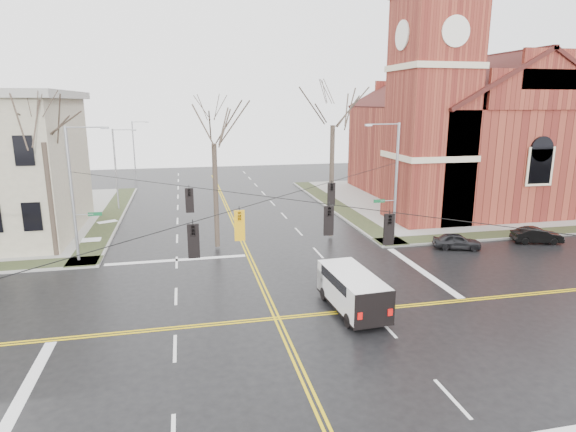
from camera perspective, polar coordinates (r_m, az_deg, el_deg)
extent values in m
plane|color=black|center=(24.79, -1.32, -12.02)|extent=(120.00, 120.00, 0.00)
cube|color=gray|center=(56.35, 19.18, 1.80)|extent=(30.00, 30.00, 0.15)
cube|color=#2A351C|center=(50.56, 5.71, 1.32)|extent=(2.00, 30.00, 0.02)
cube|color=#2A351C|center=(45.46, 28.18, -1.59)|extent=(30.00, 2.00, 0.02)
cube|color=#2A351C|center=(48.64, -20.27, 0.07)|extent=(2.00, 30.00, 0.02)
cube|color=gold|center=(24.76, -1.60, -12.04)|extent=(0.12, 100.00, 0.01)
cube|color=gold|center=(24.80, -1.05, -11.99)|extent=(0.12, 100.00, 0.01)
cube|color=gold|center=(24.68, -1.27, -12.13)|extent=(100.00, 0.12, 0.01)
cube|color=gold|center=(24.89, -1.38, -11.90)|extent=(100.00, 0.12, 0.01)
cube|color=silver|center=(34.19, -13.06, -5.10)|extent=(9.50, 0.50, 0.01)
cube|color=silver|center=(20.98, -29.40, -18.91)|extent=(0.50, 9.50, 0.01)
cube|color=silver|center=(32.54, 15.47, -6.20)|extent=(0.50, 9.50, 0.01)
cube|color=maroon|center=(44.41, 16.59, 12.00)|extent=(6.00, 6.00, 20.00)
cylinder|color=silver|center=(42.10, 19.27, 19.98)|extent=(2.40, 0.15, 2.40)
cylinder|color=silver|center=(43.37, 13.38, 20.12)|extent=(0.15, 2.40, 2.40)
cube|color=maroon|center=(57.01, 19.90, 6.89)|extent=(18.00, 24.00, 10.00)
cube|color=maroon|center=(47.72, 14.04, 2.77)|extent=(2.00, 5.00, 4.40)
cylinder|color=gray|center=(37.49, 12.68, 3.85)|extent=(0.20, 0.20, 9.00)
cylinder|color=gray|center=(37.48, 11.74, 1.79)|extent=(1.20, 0.06, 0.06)
cube|color=#0D5129|center=(37.20, 10.76, 1.75)|extent=(0.90, 0.04, 0.25)
cylinder|color=gray|center=(36.55, 11.30, 10.63)|extent=(2.40, 0.08, 0.08)
cube|color=gray|center=(36.09, 9.52, 10.59)|extent=(0.50, 0.22, 0.15)
cylinder|color=gray|center=(34.78, -24.22, 2.28)|extent=(0.20, 0.20, 9.00)
cylinder|color=gray|center=(34.92, -23.05, 0.16)|extent=(1.20, 0.06, 0.06)
cube|color=#0D5129|center=(34.79, -21.92, 0.22)|extent=(0.90, 0.04, 0.25)
cylinder|color=gray|center=(34.07, -22.93, 9.67)|extent=(2.40, 0.08, 0.08)
cube|color=gray|center=(33.88, -20.90, 9.74)|extent=(0.50, 0.22, 0.15)
cylinder|color=black|center=(22.83, -1.41, 2.18)|extent=(23.02, 23.02, 0.03)
cylinder|color=black|center=(22.83, -1.41, 2.18)|extent=(23.02, 23.02, 0.03)
imported|color=black|center=(18.72, -11.13, -2.93)|extent=(0.21, 0.26, 1.30)
imported|color=black|center=(27.76, 5.15, 2.55)|extent=(0.21, 0.26, 1.30)
imported|color=#DF9F0D|center=(20.77, -5.76, -1.13)|extent=(0.21, 0.26, 1.30)
imported|color=black|center=(26.50, -11.59, 1.82)|extent=(0.21, 0.26, 1.30)
imported|color=black|center=(20.46, 11.86, -1.58)|extent=(0.21, 0.26, 1.30)
imported|color=black|center=(21.57, 4.85, -0.56)|extent=(0.21, 0.26, 1.30)
cylinder|color=gray|center=(50.84, -19.75, 5.19)|extent=(0.16, 0.16, 8.00)
cylinder|color=gray|center=(50.37, -18.96, 9.65)|extent=(2.00, 0.07, 0.07)
cube|color=gray|center=(50.27, -17.80, 9.67)|extent=(0.45, 0.20, 0.13)
cylinder|color=gray|center=(70.60, -17.79, 7.40)|extent=(0.16, 0.16, 8.00)
cylinder|color=gray|center=(70.26, -17.19, 10.61)|extent=(2.00, 0.07, 0.07)
cube|color=gray|center=(70.19, -16.36, 10.62)|extent=(0.45, 0.20, 0.13)
cube|color=white|center=(25.37, 7.67, -8.61)|extent=(2.33, 5.35, 1.68)
cube|color=white|center=(27.33, 5.84, -7.48)|extent=(2.08, 1.01, 1.19)
cube|color=black|center=(27.44, 5.60, -6.17)|extent=(1.83, 0.23, 0.79)
cube|color=black|center=(25.34, 7.53, -7.31)|extent=(2.25, 3.67, 0.54)
cube|color=#B70C0A|center=(22.92, 8.52, -11.65)|extent=(0.24, 0.08, 0.34)
cube|color=#B70C0A|center=(23.55, 12.02, -11.10)|extent=(0.24, 0.08, 0.34)
cube|color=black|center=(25.70, 7.61, -10.39)|extent=(2.38, 5.40, 0.10)
cylinder|color=black|center=(26.85, 4.33, -9.17)|extent=(0.30, 0.73, 0.71)
cylinder|color=black|center=(27.49, 7.94, -8.72)|extent=(0.30, 0.73, 0.71)
cylinder|color=black|center=(23.91, 7.22, -12.18)|extent=(0.30, 0.73, 0.71)
cylinder|color=black|center=(24.63, 11.21, -11.55)|extent=(0.30, 0.73, 0.71)
imported|color=black|center=(37.82, 19.37, -2.83)|extent=(3.69, 2.40, 1.17)
imported|color=black|center=(41.82, 27.41, -2.05)|extent=(3.89, 2.15, 1.21)
cylinder|color=#362C22|center=(36.76, -26.32, 1.71)|extent=(0.36, 0.36, 7.87)
cylinder|color=#362C22|center=(35.40, -8.55, 2.34)|extent=(0.36, 0.36, 7.62)
cylinder|color=#362C22|center=(37.96, 5.18, 4.05)|extent=(0.36, 0.36, 8.76)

